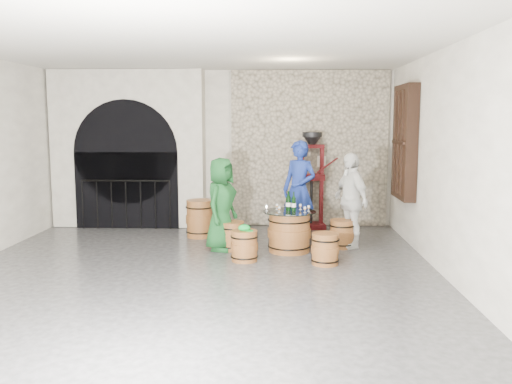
{
  "coord_description": "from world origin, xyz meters",
  "views": [
    {
      "loc": [
        1.17,
        -7.25,
        2.18
      ],
      "look_at": [
        0.81,
        1.28,
        1.05
      ],
      "focal_mm": 38.0,
      "sensor_mm": 36.0,
      "label": 1
    }
  ],
  "objects_px": {
    "person_green": "(221,204)",
    "side_barrel": "(200,219)",
    "person_white": "(350,200)",
    "wine_bottle_right": "(288,203)",
    "wine_bottle_center": "(294,203)",
    "barrel_table": "(289,232)",
    "barrel_stool_right": "(342,234)",
    "barrel_stool_near_left": "(244,246)",
    "barrel_stool_far": "(298,226)",
    "person_blue": "(299,190)",
    "barrel_stool_near_right": "(325,249)",
    "wine_bottle_left": "(289,203)",
    "barrel_stool_left": "(232,236)",
    "corking_press": "(312,173)"
  },
  "relations": [
    {
      "from": "person_green",
      "to": "barrel_stool_far",
      "type": "bearing_deg",
      "value": -36.75
    },
    {
      "from": "person_white",
      "to": "side_barrel",
      "type": "relative_size",
      "value": 2.34
    },
    {
      "from": "barrel_stool_left",
      "to": "barrel_stool_far",
      "type": "relative_size",
      "value": 1.0
    },
    {
      "from": "person_white",
      "to": "person_green",
      "type": "bearing_deg",
      "value": -106.24
    },
    {
      "from": "barrel_stool_far",
      "to": "wine_bottle_right",
      "type": "relative_size",
      "value": 1.49
    },
    {
      "from": "barrel_table",
      "to": "person_green",
      "type": "relative_size",
      "value": 0.56
    },
    {
      "from": "wine_bottle_center",
      "to": "wine_bottle_right",
      "type": "bearing_deg",
      "value": 143.09
    },
    {
      "from": "barrel_stool_right",
      "to": "person_white",
      "type": "relative_size",
      "value": 0.3
    },
    {
      "from": "person_white",
      "to": "wine_bottle_right",
      "type": "xyz_separation_m",
      "value": [
        -1.07,
        -0.28,
        -0.01
      ]
    },
    {
      "from": "side_barrel",
      "to": "corking_press",
      "type": "distance_m",
      "value": 2.46
    },
    {
      "from": "barrel_stool_near_left",
      "to": "person_white",
      "type": "relative_size",
      "value": 0.3
    },
    {
      "from": "barrel_table",
      "to": "person_blue",
      "type": "height_order",
      "value": "person_blue"
    },
    {
      "from": "person_green",
      "to": "side_barrel",
      "type": "relative_size",
      "value": 2.23
    },
    {
      "from": "barrel_stool_far",
      "to": "person_white",
      "type": "xyz_separation_m",
      "value": [
        0.87,
        -0.58,
        0.58
      ]
    },
    {
      "from": "barrel_table",
      "to": "person_green",
      "type": "xyz_separation_m",
      "value": [
        -1.15,
        0.08,
        0.45
      ]
    },
    {
      "from": "barrel_stool_near_left",
      "to": "side_barrel",
      "type": "relative_size",
      "value": 0.69
    },
    {
      "from": "person_green",
      "to": "wine_bottle_center",
      "type": "height_order",
      "value": "person_green"
    },
    {
      "from": "barrel_stool_right",
      "to": "person_blue",
      "type": "height_order",
      "value": "person_blue"
    },
    {
      "from": "wine_bottle_center",
      "to": "corking_press",
      "type": "relative_size",
      "value": 0.17
    },
    {
      "from": "wine_bottle_right",
      "to": "wine_bottle_left",
      "type": "bearing_deg",
      "value": -47.7
    },
    {
      "from": "wine_bottle_left",
      "to": "person_green",
      "type": "bearing_deg",
      "value": 179.85
    },
    {
      "from": "person_green",
      "to": "person_blue",
      "type": "distance_m",
      "value": 1.64
    },
    {
      "from": "barrel_stool_right",
      "to": "wine_bottle_center",
      "type": "distance_m",
      "value": 1.06
    },
    {
      "from": "barrel_stool_near_left",
      "to": "person_blue",
      "type": "height_order",
      "value": "person_blue"
    },
    {
      "from": "barrel_stool_left",
      "to": "wine_bottle_center",
      "type": "relative_size",
      "value": 1.49
    },
    {
      "from": "person_blue",
      "to": "wine_bottle_right",
      "type": "height_order",
      "value": "person_blue"
    },
    {
      "from": "barrel_table",
      "to": "barrel_stool_near_right",
      "type": "distance_m",
      "value": 0.97
    },
    {
      "from": "barrel_table",
      "to": "wine_bottle_center",
      "type": "height_order",
      "value": "wine_bottle_center"
    },
    {
      "from": "barrel_stool_near_left",
      "to": "barrel_stool_left",
      "type": "bearing_deg",
      "value": 109.22
    },
    {
      "from": "person_green",
      "to": "barrel_stool_near_right",
      "type": "bearing_deg",
      "value": -97.67
    },
    {
      "from": "wine_bottle_center",
      "to": "corking_press",
      "type": "bearing_deg",
      "value": 78.17
    },
    {
      "from": "barrel_stool_right",
      "to": "side_barrel",
      "type": "height_order",
      "value": "side_barrel"
    },
    {
      "from": "barrel_stool_right",
      "to": "barrel_stool_near_left",
      "type": "bearing_deg",
      "value": -149.18
    },
    {
      "from": "barrel_stool_left",
      "to": "barrel_stool_far",
      "type": "height_order",
      "value": "same"
    },
    {
      "from": "person_green",
      "to": "wine_bottle_right",
      "type": "bearing_deg",
      "value": -69.38
    },
    {
      "from": "barrel_stool_near_right",
      "to": "person_green",
      "type": "xyz_separation_m",
      "value": [
        -1.68,
        0.89,
        0.54
      ]
    },
    {
      "from": "barrel_stool_near_left",
      "to": "person_green",
      "type": "distance_m",
      "value": 1.01
    },
    {
      "from": "person_green",
      "to": "wine_bottle_center",
      "type": "relative_size",
      "value": 4.82
    },
    {
      "from": "person_white",
      "to": "side_barrel",
      "type": "distance_m",
      "value": 2.85
    },
    {
      "from": "corking_press",
      "to": "person_white",
      "type": "bearing_deg",
      "value": -80.0
    },
    {
      "from": "person_white",
      "to": "corking_press",
      "type": "relative_size",
      "value": 0.84
    },
    {
      "from": "barrel_stool_near_left",
      "to": "wine_bottle_right",
      "type": "relative_size",
      "value": 1.49
    },
    {
      "from": "person_white",
      "to": "wine_bottle_right",
      "type": "relative_size",
      "value": 5.05
    },
    {
      "from": "person_white",
      "to": "barrel_table",
      "type": "bearing_deg",
      "value": -94.45
    },
    {
      "from": "barrel_stool_near_left",
      "to": "corking_press",
      "type": "xyz_separation_m",
      "value": [
        1.2,
        2.64,
        0.89
      ]
    },
    {
      "from": "barrel_table",
      "to": "barrel_stool_left",
      "type": "relative_size",
      "value": 1.81
    },
    {
      "from": "wine_bottle_left",
      "to": "side_barrel",
      "type": "relative_size",
      "value": 0.46
    },
    {
      "from": "barrel_stool_left",
      "to": "wine_bottle_center",
      "type": "bearing_deg",
      "value": -2.67
    },
    {
      "from": "wine_bottle_center",
      "to": "side_barrel",
      "type": "distance_m",
      "value": 2.08
    },
    {
      "from": "person_green",
      "to": "corking_press",
      "type": "bearing_deg",
      "value": -20.27
    }
  ]
}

